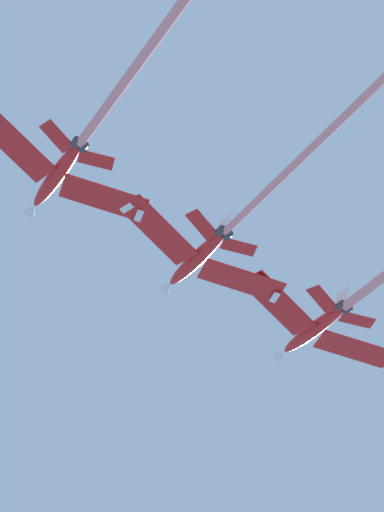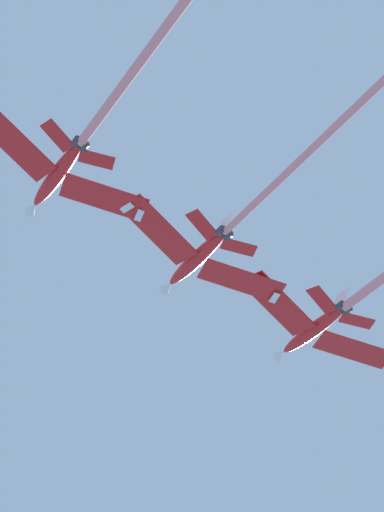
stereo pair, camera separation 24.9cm
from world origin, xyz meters
name	(u,v)px [view 1 (the left image)]	position (x,y,z in m)	size (l,w,h in m)	color
jet_inner_left	(109,103)	(-12.51, 7.42, 106.28)	(50.35, 19.77, 28.08)	red
jet_centre	(231,225)	(-4.02, -8.44, 108.72)	(42.87, 19.61, 25.31)	red
jet_inner_right	(371,286)	(-3.13, -24.18, 107.62)	(43.22, 19.65, 25.90)	red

